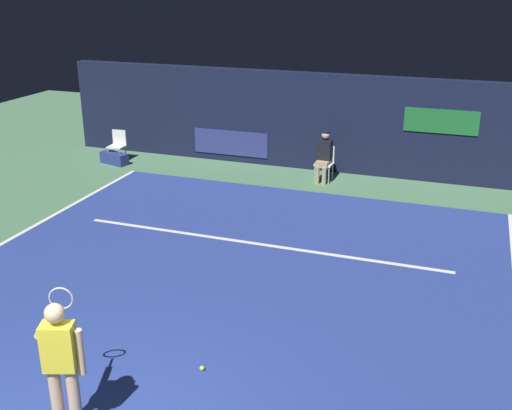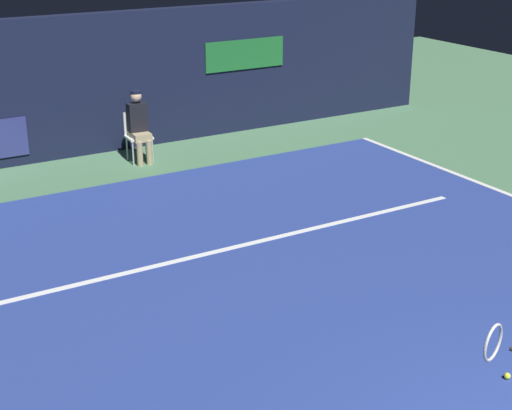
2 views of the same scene
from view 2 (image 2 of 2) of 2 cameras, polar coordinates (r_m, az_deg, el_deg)
The scene contains 6 objects.
ground_plane at distance 9.32m, azimuth 4.48°, elevation -7.02°, with size 29.56×29.56×0.00m, color #4C7A56.
court_surface at distance 9.31m, azimuth 4.48°, elevation -6.99°, with size 9.63×10.39×0.01m, color navy.
line_service at distance 10.69m, azimuth -1.07°, elevation -3.01°, with size 7.51×0.10×0.01m, color white.
back_wall at distance 14.95m, azimuth -11.31°, elevation 8.78°, with size 15.00×0.33×2.60m.
line_judge_on_chair at distance 14.25m, azimuth -8.66°, elevation 5.82°, with size 0.46×0.54×1.32m.
tennis_ball at distance 8.22m, azimuth 18.06°, elevation -11.91°, with size 0.07×0.07×0.07m, color #CCE033.
Camera 2 is at (-4.78, -2.50, 4.38)m, focal length 54.19 mm.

